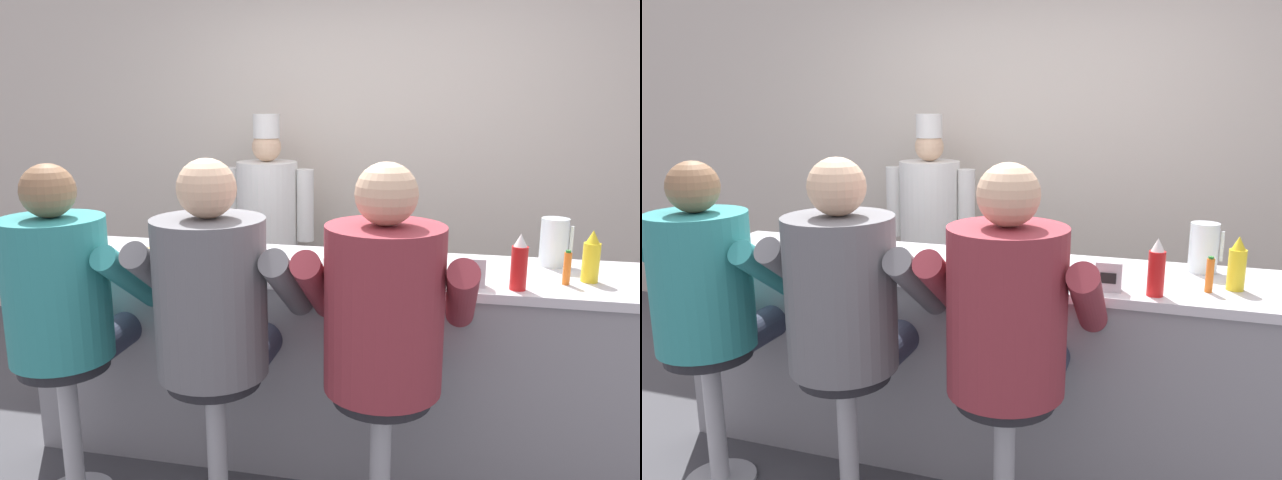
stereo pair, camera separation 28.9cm
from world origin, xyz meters
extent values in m
cube|color=beige|center=(0.00, 1.91, 1.35)|extent=(10.00, 0.06, 2.70)
cube|color=gray|center=(0.00, 0.33, 0.46)|extent=(2.86, 0.64, 0.91)
cube|color=silver|center=(0.00, 0.33, 0.93)|extent=(2.91, 0.66, 0.04)
cylinder|color=red|center=(0.81, 0.09, 1.04)|extent=(0.07, 0.07, 0.18)
cone|color=white|center=(0.81, 0.09, 1.16)|extent=(0.05, 0.05, 0.05)
cylinder|color=yellow|center=(1.11, 0.27, 1.04)|extent=(0.07, 0.07, 0.17)
cone|color=yellow|center=(1.11, 0.27, 1.15)|extent=(0.06, 0.06, 0.06)
cylinder|color=orange|center=(1.01, 0.21, 1.02)|extent=(0.03, 0.03, 0.14)
cylinder|color=#287F2D|center=(1.01, 0.21, 1.09)|extent=(0.02, 0.02, 0.01)
cylinder|color=silver|center=(1.00, 0.52, 1.06)|extent=(0.13, 0.13, 0.22)
cube|color=silver|center=(1.07, 0.52, 1.08)|extent=(0.02, 0.02, 0.13)
cylinder|color=white|center=(-0.94, 0.26, 0.96)|extent=(0.25, 0.25, 0.02)
ellipsoid|color=#E0BC60|center=(-0.94, 0.26, 0.98)|extent=(0.11, 0.09, 0.03)
cylinder|color=white|center=(0.04, 0.25, 0.98)|extent=(0.16, 0.16, 0.06)
cylinder|color=#4C7AB2|center=(-0.61, 0.39, 1.00)|extent=(0.08, 0.08, 0.10)
torus|color=#4C7AB2|center=(-0.56, 0.39, 1.01)|extent=(0.07, 0.01, 0.07)
cube|color=silver|center=(0.62, 0.10, 1.01)|extent=(0.10, 0.06, 0.12)
cube|color=black|center=(0.62, 0.07, 1.01)|extent=(0.06, 0.01, 0.04)
cylinder|color=#B2B5BA|center=(-1.03, -0.32, 0.33)|extent=(0.08, 0.08, 0.62)
cylinder|color=#232328|center=(-1.03, -0.32, 0.64)|extent=(0.37, 0.37, 0.05)
cylinder|color=#33384C|center=(-1.13, -0.11, 0.68)|extent=(0.16, 0.42, 0.16)
cylinder|color=#33384C|center=(-0.92, -0.11, 0.68)|extent=(0.16, 0.42, 0.16)
cylinder|color=teal|center=(-1.03, -0.32, 0.96)|extent=(0.42, 0.42, 0.59)
cylinder|color=teal|center=(-1.29, -0.20, 0.99)|extent=(0.11, 0.45, 0.36)
cylinder|color=teal|center=(-0.76, -0.20, 0.99)|extent=(0.11, 0.45, 0.36)
sphere|color=#8C6647|center=(-1.03, -0.32, 1.36)|extent=(0.22, 0.22, 0.22)
cylinder|color=#B2B5BA|center=(-0.36, -0.32, 0.33)|extent=(0.08, 0.08, 0.62)
cylinder|color=#232328|center=(-0.36, -0.32, 0.64)|extent=(0.37, 0.37, 0.05)
cylinder|color=#33384C|center=(-0.47, -0.10, 0.68)|extent=(0.16, 0.44, 0.16)
cylinder|color=#33384C|center=(-0.25, -0.10, 0.68)|extent=(0.16, 0.44, 0.16)
cylinder|color=slate|center=(-0.36, -0.32, 0.97)|extent=(0.44, 0.44, 0.62)
cylinder|color=slate|center=(-0.64, -0.19, 1.00)|extent=(0.11, 0.47, 0.38)
cylinder|color=slate|center=(-0.09, -0.19, 1.00)|extent=(0.11, 0.47, 0.38)
sphere|color=#DBB28E|center=(-0.36, -0.32, 1.39)|extent=(0.22, 0.22, 0.22)
cylinder|color=#B2B5BA|center=(0.30, -0.32, 0.33)|extent=(0.08, 0.08, 0.62)
cylinder|color=#232328|center=(0.30, -0.32, 0.64)|extent=(0.37, 0.37, 0.05)
cylinder|color=#33384C|center=(0.20, -0.10, 0.68)|extent=(0.16, 0.44, 0.16)
cylinder|color=#33384C|center=(0.41, -0.10, 0.68)|extent=(0.16, 0.44, 0.16)
cylinder|color=maroon|center=(0.30, -0.32, 0.97)|extent=(0.44, 0.44, 0.62)
cylinder|color=maroon|center=(0.03, -0.19, 1.00)|extent=(0.11, 0.47, 0.38)
cylinder|color=maroon|center=(0.58, -0.19, 1.00)|extent=(0.11, 0.47, 0.38)
sphere|color=#DBB28E|center=(0.30, -0.32, 1.39)|extent=(0.23, 0.23, 0.23)
cube|color=#232328|center=(-0.68, 1.49, 0.37)|extent=(0.31, 0.17, 0.75)
cube|color=white|center=(-0.68, 1.45, 0.52)|extent=(0.28, 0.02, 0.45)
cylinder|color=white|center=(-0.68, 1.49, 1.03)|extent=(0.40, 0.40, 0.56)
sphere|color=#DBB28E|center=(-0.68, 1.49, 1.40)|extent=(0.19, 0.19, 0.19)
cylinder|color=white|center=(-0.68, 1.49, 1.54)|extent=(0.17, 0.17, 0.15)
cylinder|color=white|center=(-0.94, 1.49, 1.02)|extent=(0.11, 0.11, 0.48)
cylinder|color=white|center=(-0.43, 1.49, 1.02)|extent=(0.11, 0.11, 0.48)
camera|label=1|loc=(0.53, -2.46, 1.71)|focal=35.00mm
camera|label=2|loc=(0.81, -2.39, 1.71)|focal=35.00mm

